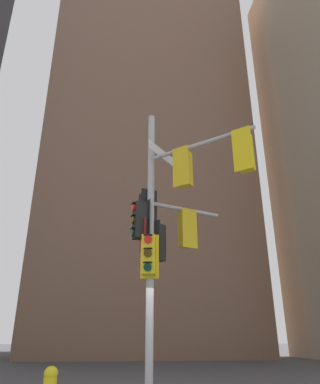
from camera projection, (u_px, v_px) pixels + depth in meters
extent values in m
cube|color=brown|center=(146.00, 84.00, 37.62)|extent=(15.75, 15.75, 51.94)
cylinder|color=#B2B2B5|center=(150.00, 238.00, 9.59)|extent=(0.20, 0.20, 7.63)
cylinder|color=#B2B2B5|center=(199.00, 144.00, 9.66)|extent=(2.48, 2.09, 0.11)
cylinder|color=#B2B2B5|center=(186.00, 210.00, 10.47)|extent=(2.16, 0.98, 0.11)
cube|color=gold|center=(181.00, 166.00, 9.53)|extent=(0.39, 0.33, 1.14)
cube|color=gold|center=(184.00, 169.00, 9.68)|extent=(0.48, 0.48, 1.00)
cylinder|color=red|center=(188.00, 160.00, 9.97)|extent=(0.19, 0.17, 0.20)
cube|color=black|center=(187.00, 156.00, 10.02)|extent=(0.22, 0.20, 0.02)
cylinder|color=#3C2C06|center=(188.00, 171.00, 9.84)|extent=(0.19, 0.17, 0.20)
cube|color=black|center=(188.00, 167.00, 9.89)|extent=(0.22, 0.20, 0.02)
cylinder|color=#06311C|center=(188.00, 183.00, 9.71)|extent=(0.19, 0.17, 0.20)
cube|color=black|center=(188.00, 179.00, 9.75)|extent=(0.22, 0.20, 0.02)
cube|color=yellow|center=(242.00, 149.00, 8.65)|extent=(0.39, 0.33, 1.14)
cube|color=yellow|center=(245.00, 152.00, 8.79)|extent=(0.48, 0.48, 1.00)
cylinder|color=red|center=(247.00, 143.00, 9.08)|extent=(0.19, 0.17, 0.20)
cube|color=black|center=(246.00, 139.00, 9.13)|extent=(0.22, 0.20, 0.02)
cylinder|color=#3C2C06|center=(248.00, 155.00, 8.95)|extent=(0.19, 0.17, 0.20)
cube|color=black|center=(248.00, 151.00, 9.00)|extent=(0.22, 0.20, 0.02)
cylinder|color=#06311C|center=(249.00, 168.00, 8.82)|extent=(0.19, 0.17, 0.20)
cube|color=black|center=(249.00, 163.00, 8.87)|extent=(0.22, 0.20, 0.02)
cube|color=gold|center=(190.00, 228.00, 10.09)|extent=(0.45, 0.21, 1.14)
cube|color=gold|center=(186.00, 230.00, 10.24)|extent=(0.44, 0.44, 1.00)
cylinder|color=red|center=(182.00, 220.00, 10.53)|extent=(0.21, 0.13, 0.20)
cube|color=black|center=(182.00, 216.00, 10.58)|extent=(0.23, 0.15, 0.02)
cylinder|color=#3C2C06|center=(182.00, 231.00, 10.40)|extent=(0.21, 0.13, 0.20)
cube|color=black|center=(182.00, 227.00, 10.45)|extent=(0.23, 0.15, 0.02)
cylinder|color=#06311C|center=(183.00, 243.00, 10.27)|extent=(0.21, 0.13, 0.20)
cube|color=black|center=(182.00, 239.00, 10.32)|extent=(0.23, 0.15, 0.02)
cube|color=black|center=(149.00, 208.00, 10.00)|extent=(0.46, 0.20, 1.14)
cube|color=black|center=(146.00, 210.00, 10.16)|extent=(0.44, 0.44, 1.00)
cylinder|color=#360605|center=(144.00, 201.00, 10.46)|extent=(0.21, 0.13, 0.20)
cube|color=black|center=(144.00, 197.00, 10.51)|extent=(0.23, 0.15, 0.02)
cylinder|color=yellow|center=(143.00, 212.00, 10.33)|extent=(0.21, 0.13, 0.20)
cube|color=black|center=(143.00, 208.00, 10.38)|extent=(0.23, 0.15, 0.02)
cylinder|color=#06311C|center=(143.00, 224.00, 10.20)|extent=(0.21, 0.13, 0.20)
cube|color=black|center=(143.00, 220.00, 10.25)|extent=(0.23, 0.15, 0.02)
cube|color=yellow|center=(150.00, 256.00, 9.29)|extent=(0.48, 0.13, 1.14)
cube|color=yellow|center=(149.00, 255.00, 9.12)|extent=(0.40, 0.40, 1.00)
cylinder|color=red|center=(148.00, 239.00, 9.06)|extent=(0.21, 0.10, 0.20)
cube|color=black|center=(148.00, 235.00, 9.10)|extent=(0.23, 0.11, 0.02)
cylinder|color=#3C2C06|center=(148.00, 253.00, 8.93)|extent=(0.21, 0.10, 0.20)
cube|color=black|center=(148.00, 248.00, 8.97)|extent=(0.23, 0.11, 0.02)
cylinder|color=#06311C|center=(148.00, 267.00, 8.80)|extent=(0.21, 0.10, 0.20)
cube|color=black|center=(148.00, 262.00, 8.84)|extent=(0.23, 0.11, 0.02)
cube|color=black|center=(153.00, 241.00, 9.64)|extent=(0.36, 0.36, 1.14)
cube|color=black|center=(157.00, 243.00, 9.78)|extent=(0.48, 0.48, 1.00)
cylinder|color=red|center=(162.00, 232.00, 10.05)|extent=(0.18, 0.18, 0.20)
cube|color=black|center=(162.00, 228.00, 10.10)|extent=(0.21, 0.21, 0.02)
cylinder|color=#3C2C06|center=(162.00, 244.00, 9.92)|extent=(0.18, 0.18, 0.20)
cube|color=black|center=(162.00, 240.00, 9.97)|extent=(0.21, 0.21, 0.02)
cylinder|color=#06311C|center=(162.00, 257.00, 9.79)|extent=(0.18, 0.18, 0.20)
cube|color=black|center=(162.00, 252.00, 9.84)|extent=(0.21, 0.21, 0.02)
cube|color=black|center=(147.00, 221.00, 9.72)|extent=(0.14, 0.47, 1.14)
cube|color=black|center=(140.00, 221.00, 9.66)|extent=(0.41, 0.41, 1.00)
cylinder|color=red|center=(133.00, 208.00, 9.73)|extent=(0.11, 0.21, 0.20)
cube|color=black|center=(133.00, 203.00, 9.78)|extent=(0.12, 0.23, 0.02)
cylinder|color=#3C2C06|center=(133.00, 220.00, 9.60)|extent=(0.11, 0.21, 0.20)
cube|color=black|center=(133.00, 216.00, 9.64)|extent=(0.12, 0.23, 0.02)
cylinder|color=#06311C|center=(133.00, 233.00, 9.47)|extent=(0.11, 0.21, 0.20)
cube|color=black|center=(132.00, 228.00, 9.51)|extent=(0.12, 0.23, 0.02)
cube|color=white|center=(161.00, 154.00, 10.34)|extent=(0.81, 1.07, 0.28)
cube|color=#19479E|center=(161.00, 154.00, 10.34)|extent=(0.79, 1.03, 0.24)
cube|color=red|center=(142.00, 235.00, 9.56)|extent=(0.12, 0.63, 0.80)
cube|color=white|center=(142.00, 235.00, 9.56)|extent=(0.11, 0.59, 0.76)
sphere|color=yellow|center=(51.00, 373.00, 5.97)|extent=(0.23, 0.23, 0.23)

